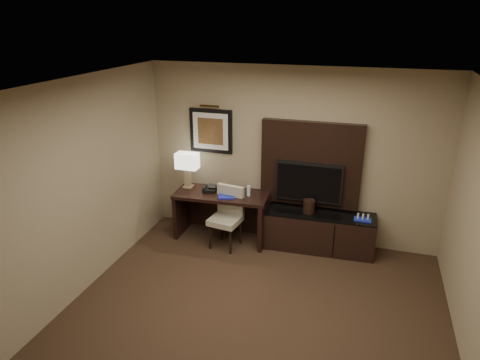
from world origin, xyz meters
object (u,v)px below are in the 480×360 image
at_px(ice_bucket, 309,206).
at_px(minibar_tray, 363,217).
at_px(credenza, 316,231).
at_px(desk_phone, 210,189).
at_px(desk_chair, 225,220).
at_px(desk, 222,216).
at_px(table_lamp, 188,171).
at_px(water_bottle, 249,191).
at_px(tv, 309,182).

height_order(ice_bucket, minibar_tray, ice_bucket).
relative_size(credenza, desk_phone, 8.64).
height_order(desk_phone, minibar_tray, desk_phone).
bearing_deg(minibar_tray, desk_chair, -171.19).
height_order(desk, desk_phone, desk_phone).
height_order(credenza, table_lamp, table_lamp).
xyz_separation_m(water_bottle, minibar_tray, (1.71, 0.03, -0.22)).
relative_size(table_lamp, desk_phone, 2.72).
distance_m(desk_chair, desk_phone, 0.56).
bearing_deg(water_bottle, ice_bucket, 4.29).
bearing_deg(minibar_tray, credenza, 176.91).
bearing_deg(minibar_tray, desk, -178.27).
relative_size(tv, desk_chair, 1.10).
distance_m(table_lamp, ice_bucket, 1.97).
height_order(credenza, water_bottle, water_bottle).
xyz_separation_m(desk_phone, water_bottle, (0.63, 0.02, 0.03)).
bearing_deg(desk, credenza, 0.55).
xyz_separation_m(ice_bucket, minibar_tray, (0.79, -0.03, -0.06)).
bearing_deg(ice_bucket, table_lamp, -179.51).
relative_size(credenza, water_bottle, 10.36).
height_order(desk, minibar_tray, desk).
height_order(water_bottle, minibar_tray, water_bottle).
bearing_deg(water_bottle, desk, -176.05).
height_order(desk, ice_bucket, ice_bucket).
distance_m(credenza, water_bottle, 1.19).
height_order(tv, minibar_tray, tv).
relative_size(desk, desk_chair, 1.60).
xyz_separation_m(desk, tv, (1.30, 0.24, 0.63)).
relative_size(tv, ice_bucket, 5.07).
height_order(desk, desk_chair, desk_chair).
relative_size(credenza, desk_chair, 1.90).
bearing_deg(minibar_tray, desk_phone, -178.65).
bearing_deg(desk_chair, ice_bucket, 24.35).
xyz_separation_m(desk_chair, water_bottle, (0.29, 0.27, 0.40)).
bearing_deg(tv, desk_phone, -171.29).
relative_size(credenza, tv, 1.72).
xyz_separation_m(credenza, water_bottle, (-1.05, -0.07, 0.56)).
bearing_deg(desk_phone, minibar_tray, -7.67).
distance_m(desk, minibar_tray, 2.15).
bearing_deg(desk_chair, table_lamp, 164.56).
height_order(table_lamp, ice_bucket, table_lamp).
bearing_deg(credenza, water_bottle, -178.78).
bearing_deg(table_lamp, ice_bucket, 0.49).
distance_m(desk_chair, minibar_tray, 2.03).
relative_size(desk_phone, water_bottle, 1.20).
distance_m(desk_phone, ice_bucket, 1.56).
bearing_deg(desk_phone, desk, -11.73).
xyz_separation_m(desk, water_bottle, (0.43, 0.03, 0.47)).
relative_size(table_lamp, water_bottle, 3.27).
bearing_deg(ice_bucket, desk_chair, -164.15).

